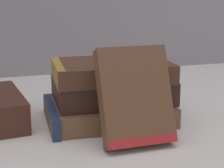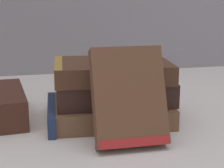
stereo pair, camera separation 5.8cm
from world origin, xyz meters
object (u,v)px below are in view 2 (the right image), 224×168
book_flat_bottom (105,111)px  book_leaning_front (129,100)px  pocket_watch (128,60)px  book_flat_middle (110,89)px  book_flat_top (109,70)px

book_flat_bottom → book_leaning_front: (0.01, -0.11, 0.05)m
book_flat_bottom → pocket_watch: pocket_watch is taller
book_flat_middle → book_leaning_front: book_leaning_front is taller
book_flat_middle → book_leaning_front: (0.00, -0.11, 0.01)m
book_flat_bottom → book_leaning_front: bearing=-79.9°
book_flat_top → book_leaning_front: book_leaning_front is taller
book_leaning_front → pocket_watch: (0.03, 0.10, 0.04)m
book_flat_bottom → book_flat_top: (0.01, 0.00, 0.07)m
book_flat_bottom → book_flat_top: bearing=25.5°
book_flat_bottom → book_flat_middle: 0.04m
book_flat_top → book_leaning_front: bearing=-82.5°
book_flat_bottom → book_flat_top: size_ratio=1.06×
book_flat_top → pocket_watch: pocket_watch is taller
book_flat_bottom → book_leaning_front: size_ratio=1.52×
pocket_watch → book_leaning_front: bearing=-103.7°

